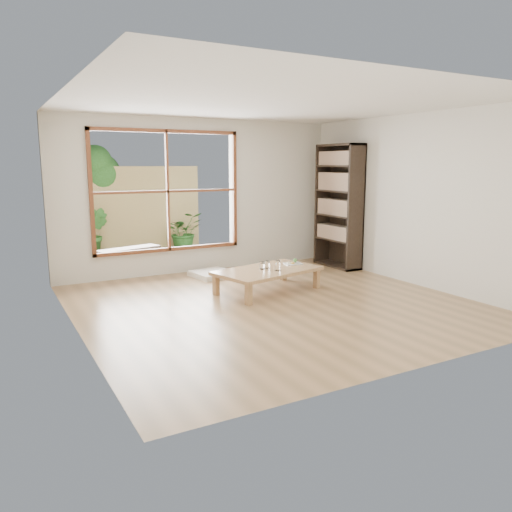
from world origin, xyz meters
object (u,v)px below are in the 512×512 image
at_px(low_table, 268,272).
at_px(garden_bench, 129,251).
at_px(bookshelf, 339,206).
at_px(food_tray, 293,263).

bearing_deg(low_table, garden_bench, 104.70).
height_order(low_table, bookshelf, bookshelf).
bearing_deg(food_tray, bookshelf, 36.57).
relative_size(bookshelf, food_tray, 7.92).
distance_m(food_tray, garden_bench, 3.08).
distance_m(low_table, food_tray, 0.55).
distance_m(low_table, garden_bench, 2.90).
xyz_separation_m(low_table, garden_bench, (-1.37, 2.56, 0.03)).
distance_m(bookshelf, garden_bench, 3.83).
relative_size(low_table, food_tray, 6.06).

